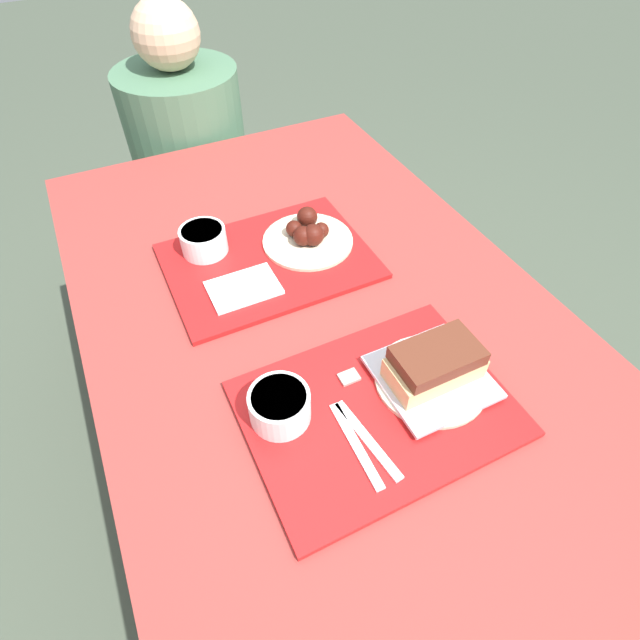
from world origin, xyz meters
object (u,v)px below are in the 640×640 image
at_px(brisket_sandwich_plate, 434,369).
at_px(person_seated_across, 186,132).
at_px(wings_plate_far, 308,234).
at_px(tray_near, 377,408).
at_px(tray_far, 269,261).
at_px(bowl_coleslaw_near, 280,405).
at_px(bowl_coleslaw_far, 203,239).

distance_m(brisket_sandwich_plate, person_seated_across, 1.28).
bearing_deg(brisket_sandwich_plate, person_seated_across, 95.24).
distance_m(wings_plate_far, person_seated_across, 0.81).
distance_m(tray_near, person_seated_across, 1.27).
height_order(tray_far, bowl_coleslaw_near, bowl_coleslaw_near).
distance_m(bowl_coleslaw_far, person_seated_across, 0.75).
xyz_separation_m(tray_far, person_seated_across, (0.02, 0.82, -0.06)).
bearing_deg(bowl_coleslaw_far, wings_plate_far, -17.20).
distance_m(brisket_sandwich_plate, wings_plate_far, 0.47).
relative_size(bowl_coleslaw_near, wings_plate_far, 0.49).
relative_size(wings_plate_far, person_seated_across, 0.32).
bearing_deg(bowl_coleslaw_far, person_seated_across, 78.95).
xyz_separation_m(tray_near, person_seated_across, (-0.00, 1.27, -0.06)).
relative_size(brisket_sandwich_plate, bowl_coleslaw_far, 1.95).
distance_m(bowl_coleslaw_near, bowl_coleslaw_far, 0.49).
xyz_separation_m(tray_near, bowl_coleslaw_near, (-0.16, 0.06, 0.04)).
xyz_separation_m(tray_near, wings_plate_far, (0.09, 0.47, 0.03)).
xyz_separation_m(bowl_coleslaw_near, wings_plate_far, (0.25, 0.42, -0.01)).
height_order(bowl_coleslaw_near, brisket_sandwich_plate, brisket_sandwich_plate).
distance_m(tray_near, bowl_coleslaw_near, 0.17).
bearing_deg(tray_far, wings_plate_far, 10.91).
height_order(tray_near, wings_plate_far, wings_plate_far).
bearing_deg(brisket_sandwich_plate, tray_far, 107.16).
bearing_deg(brisket_sandwich_plate, wings_plate_far, 93.51).
xyz_separation_m(brisket_sandwich_plate, bowl_coleslaw_far, (-0.26, 0.54, -0.00)).
bearing_deg(bowl_coleslaw_near, brisket_sandwich_plate, -10.60).
bearing_deg(bowl_coleslaw_near, tray_near, -19.78).
height_order(brisket_sandwich_plate, wings_plate_far, brisket_sandwich_plate).
bearing_deg(bowl_coleslaw_near, wings_plate_far, 59.40).
relative_size(tray_near, tray_far, 1.00).
bearing_deg(wings_plate_far, person_seated_across, 96.25).
xyz_separation_m(brisket_sandwich_plate, wings_plate_far, (-0.03, 0.47, -0.02)).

